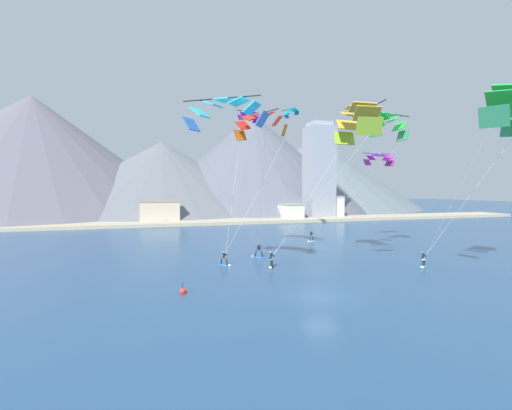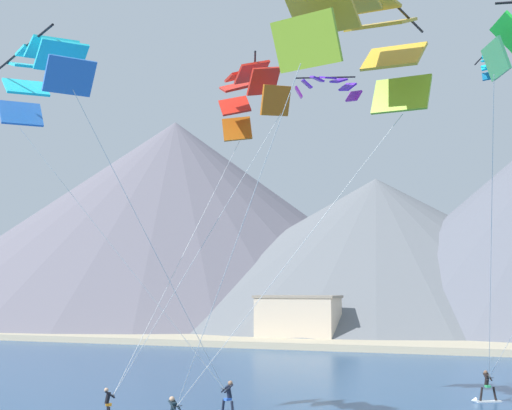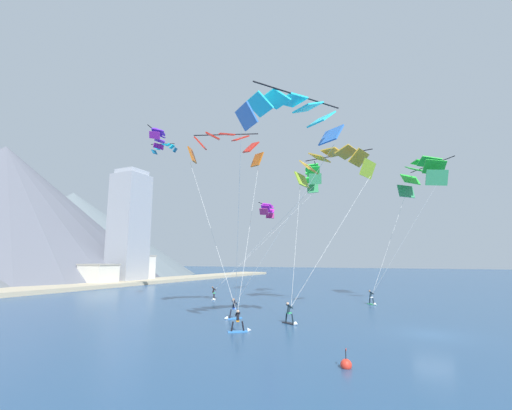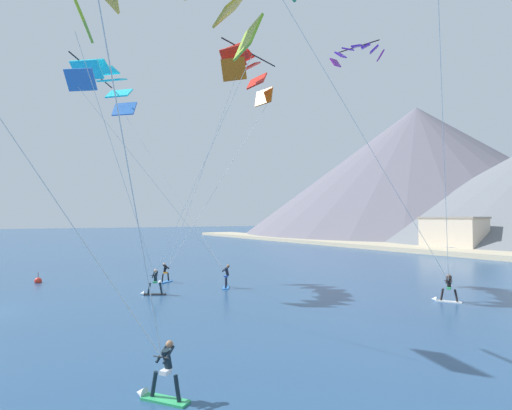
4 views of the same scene
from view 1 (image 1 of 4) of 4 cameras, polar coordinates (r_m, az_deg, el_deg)
The scene contains 24 objects.
ground_plane at distance 28.25m, azimuth 10.67°, elevation -14.79°, with size 400.00×400.00×0.00m, color navy.
kitesurfer_near_lead at distance 41.30m, azimuth 26.05°, elevation -8.63°, with size 1.64×1.36×1.75m.
kitesurfer_near_trail at distance 37.11m, azimuth 2.52°, elevation -9.56°, with size 1.19×1.72×1.81m.
kitesurfer_mid_center at distance 38.16m, azimuth -5.08°, elevation -9.40°, with size 1.37×1.63×1.66m.
kitesurfer_far_left at distance 55.26m, azimuth 9.08°, elevation -5.49°, with size 1.71×1.20×1.79m.
kitesurfer_far_right at distance 42.40m, azimuth 0.22°, elevation -7.96°, with size 1.70×1.23×1.84m.
parafoil_kite_near_lead at distance 39.43m, azimuth 36.67°, elevation 13.17°, with size 8.71×9.87×16.26m.
parafoil_kite_near_trail at distance 39.07m, azimuth 16.40°, elevation 13.50°, with size 10.74×8.96×15.84m.
parafoil_kite_mid_center at distance 43.80m, azimuth 0.56°, elevation 13.50°, with size 8.29×7.68×16.75m.
parafoil_kite_far_left at distance 47.02m, azimuth 21.13°, elevation 12.39°, with size 7.61×14.39×16.38m.
parafoil_kite_far_right at distance 33.43m, azimuth -5.18°, elevation 15.42°, with size 9.50×10.84×15.50m.
parafoil_kite_distant_high_outer at distance 65.52m, azimuth 5.81°, elevation 15.24°, with size 2.10×4.23×1.55m.
parafoil_kite_distant_low_drift at distance 56.88m, azimuth 19.85°, elevation 7.42°, with size 5.72×2.49×2.06m.
parafoil_kite_distant_mid_solo at distance 54.58m, azimuth -1.08°, elevation 14.74°, with size 4.31×3.49×1.75m.
race_marker_buoy at distance 29.19m, azimuth -12.12°, elevation -13.90°, with size 0.56×0.56×1.02m.
shoreline_strip at distance 83.22m, azimuth -7.72°, elevation -2.81°, with size 180.00×10.00×0.70m, color #BCAD8E.
shore_building_harbour_front at distance 91.05m, azimuth 5.81°, elevation -1.13°, with size 5.30×6.71×4.40m.
shore_building_promenade_mid at distance 96.28m, azimuth 11.67°, elevation -0.39°, with size 9.06×4.42×6.31m.
shore_building_quay_east at distance 86.02m, azimuth -15.70°, elevation -1.11°, with size 9.52×4.92×5.44m.
highrise_tower at distance 96.00m, azimuth 10.44°, elevation 5.49°, with size 7.00×7.00×26.43m.
mountain_peak_west_ridge at distance 137.46m, azimuth -33.15°, elevation 7.03°, with size 106.49×106.49×39.25m.
mountain_peak_central_summit at distance 154.05m, azimuth 9.33°, elevation 5.18°, with size 90.12×90.12×29.72m.
mountain_peak_east_shoulder at distance 131.23m, azimuth -0.41°, elevation 7.06°, with size 86.03×86.03×36.26m.
mountain_peak_far_spur at distance 125.72m, azimuth -15.42°, elevation 4.51°, with size 87.22×87.22×24.71m.
Camera 1 is at (-12.26, -23.97, 8.55)m, focal length 24.00 mm.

